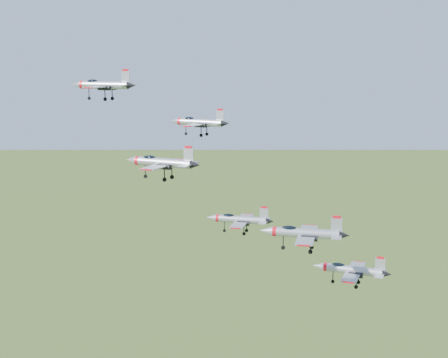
# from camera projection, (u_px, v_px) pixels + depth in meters

# --- Properties ---
(jet_lead) EXTENTS (14.03, 11.75, 3.76)m
(jet_lead) POSITION_uv_depth(u_px,v_px,m) (102.00, 85.00, 117.82)
(jet_lead) COLOR #9A9DA5
(jet_left_high) EXTENTS (10.58, 8.95, 2.86)m
(jet_left_high) POSITION_uv_depth(u_px,v_px,m) (198.00, 122.00, 99.23)
(jet_left_high) COLOR #9A9DA5
(jet_right_high) EXTENTS (11.24, 9.47, 3.02)m
(jet_right_high) POSITION_uv_depth(u_px,v_px,m) (161.00, 162.00, 82.49)
(jet_right_high) COLOR #9A9DA5
(jet_left_low) EXTENTS (12.30, 10.13, 3.29)m
(jet_left_low) POSITION_uv_depth(u_px,v_px,m) (239.00, 219.00, 110.04)
(jet_left_low) COLOR #9A9DA5
(jet_right_low) EXTENTS (12.42, 10.19, 3.33)m
(jet_right_low) POSITION_uv_depth(u_px,v_px,m) (303.00, 233.00, 85.66)
(jet_right_low) COLOR #9A9DA5
(jet_trail) EXTENTS (12.57, 10.51, 3.36)m
(jet_trail) POSITION_uv_depth(u_px,v_px,m) (350.00, 270.00, 98.64)
(jet_trail) COLOR #9A9DA5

